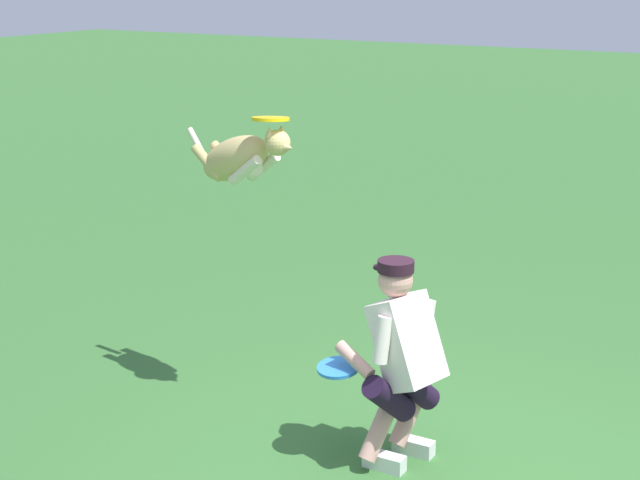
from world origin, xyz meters
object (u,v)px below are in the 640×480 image
(person, at_px, (402,357))
(dog, at_px, (240,158))
(frisbee_flying, at_px, (271,119))
(frisbee_held, at_px, (338,368))

(person, xyz_separation_m, dog, (1.42, -0.37, 1.02))
(frisbee_flying, xyz_separation_m, frisbee_held, (-0.75, 0.44, -1.41))
(frisbee_flying, bearing_deg, dog, -16.07)
(person, distance_m, dog, 1.78)
(dog, height_order, frisbee_flying, frisbee_flying)
(frisbee_flying, height_order, frisbee_held, frisbee_flying)
(person, height_order, frisbee_held, person)
(frisbee_flying, distance_m, frisbee_held, 1.66)
(person, distance_m, frisbee_held, 0.40)
(person, xyz_separation_m, frisbee_held, (0.35, 0.16, -0.09))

